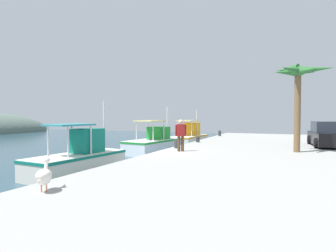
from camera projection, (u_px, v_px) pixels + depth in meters
quay_pier at (254, 164)px, 12.96m from camera, size 36.00×10.00×0.80m
fishing_boat_second at (79, 158)px, 12.79m from camera, size 5.11×2.15×3.49m
fishing_boat_third at (154, 143)px, 20.15m from camera, size 5.36×2.77×3.43m
fishing_boat_fourth at (190, 137)px, 26.10m from camera, size 5.41×2.31×3.31m
pelican at (44, 175)px, 6.76m from camera, size 0.90×0.72×0.82m
fisherman_standing at (181, 134)px, 14.58m from camera, size 0.43×0.54×1.71m
parked_car at (328, 135)px, 17.01m from camera, size 4.22×2.12×1.57m
mooring_bollard_second at (176, 144)px, 16.01m from camera, size 0.28×0.28×0.48m
mooring_bollard_third at (198, 140)px, 19.84m from camera, size 0.27×0.27×0.39m
mooring_bollard_fourth at (220, 133)px, 26.27m from camera, size 0.25×0.25×0.52m
palm_tree at (299, 78)px, 14.13m from camera, size 3.20×2.83×4.63m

